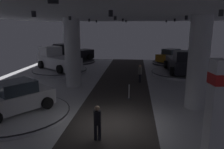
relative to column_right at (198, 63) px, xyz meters
name	(u,v)px	position (x,y,z in m)	size (l,w,h in m)	color
ground	(112,124)	(-4.78, -2.86, -2.77)	(24.00, 44.00, 0.06)	silver
ceiling_with_spotlights	(112,11)	(-4.78, -2.86, 2.80)	(24.00, 44.00, 0.39)	silver
column_right	(198,63)	(0.00, 0.00, 0.00)	(1.22, 1.22, 5.50)	silver
column_left	(73,53)	(-8.76, 4.09, 0.00)	(1.28, 1.28, 5.50)	silver
brand_sign_pylon	(224,115)	(-0.71, -6.05, -0.74)	(1.35, 0.82, 3.88)	slate
display_platform_deep_right	(171,63)	(0.93, 15.71, -2.59)	(4.86, 4.86, 0.29)	#333338
display_car_deep_right	(171,56)	(0.90, 15.69, -1.69)	(4.24, 4.24, 1.71)	#B77519
display_platform_deep_left	(74,61)	(-12.01, 15.79, -2.59)	(5.68, 5.68, 0.28)	#333338
pickup_truck_deep_left	(72,54)	(-12.22, 15.55, -1.54)	(5.10, 5.35, 2.30)	black
display_platform_near_left	(16,113)	(-10.27, -2.35, -2.62)	(5.97, 5.97, 0.22)	silver
display_car_near_left	(15,98)	(-10.25, -2.32, -1.76)	(3.91, 4.46, 1.71)	silver
display_platform_far_left	(60,71)	(-11.67, 9.02, -2.55)	(5.68, 5.68, 0.36)	#B7B7BC
pickup_truck_far_left	(58,60)	(-11.92, 9.22, -1.46)	(5.46, 4.94, 2.30)	silver
display_platform_far_right	(180,73)	(0.84, 9.28, -2.58)	(5.68, 5.68, 0.31)	#B7B7BC
pickup_truck_far_right	(181,63)	(0.85, 8.96, -1.50)	(2.78, 5.37, 2.30)	black
visitor_walking_near	(140,72)	(-3.26, 5.70, -1.84)	(0.32, 0.32, 1.59)	black
visitor_walking_far	(97,121)	(-5.24, -4.56, -1.84)	(0.32, 0.32, 1.59)	black
stanchion_a	(129,93)	(-4.06, 1.20, -2.38)	(0.28, 0.28, 1.01)	#333338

